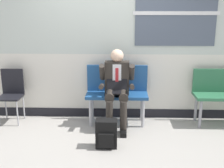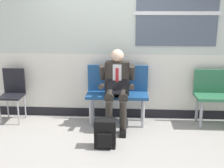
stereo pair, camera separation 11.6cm
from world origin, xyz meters
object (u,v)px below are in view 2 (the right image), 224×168
object	(u,v)px
bench_with_person	(117,90)
person_seated	(117,86)
backpack	(105,134)
folding_chair	(13,90)

from	to	relation	value
bench_with_person	person_seated	distance (m)	0.23
backpack	folding_chair	world-z (taller)	folding_chair
backpack	person_seated	bearing A→B (deg)	80.00
person_seated	folding_chair	xyz separation A→B (m)	(-1.81, 0.19, -0.15)
backpack	folding_chair	bearing A→B (deg)	150.85
bench_with_person	folding_chair	world-z (taller)	bench_with_person
person_seated	folding_chair	bearing A→B (deg)	174.06
bench_with_person	person_seated	xyz separation A→B (m)	(-0.00, -0.20, 0.11)
folding_chair	person_seated	bearing A→B (deg)	-5.94
person_seated	bench_with_person	bearing A→B (deg)	90.00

